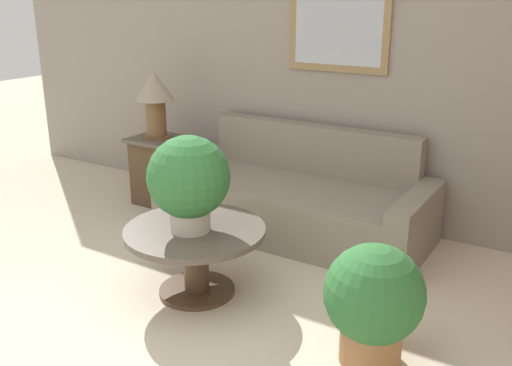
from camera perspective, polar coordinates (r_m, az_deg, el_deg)
wall_back at (r=4.93m, az=9.63°, el=10.95°), size 7.94×0.09×2.60m
couch_main at (r=4.82m, az=3.80°, el=-1.66°), size 2.28×0.94×0.85m
coffee_table at (r=3.82m, az=-6.07°, el=-6.29°), size 0.93×0.93×0.47m
side_table at (r=5.53m, az=-9.71°, el=1.35°), size 0.46×0.46×0.64m
table_lamp at (r=5.36m, az=-10.12°, el=8.66°), size 0.37×0.37×0.62m
potted_plant_on_table at (r=3.61m, az=-6.74°, el=0.31°), size 0.53×0.53×0.63m
potted_plant_floor at (r=3.17m, az=11.68°, el=-11.43°), size 0.54×0.54×0.69m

